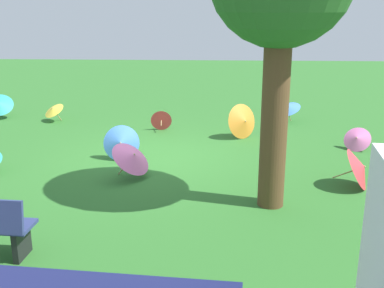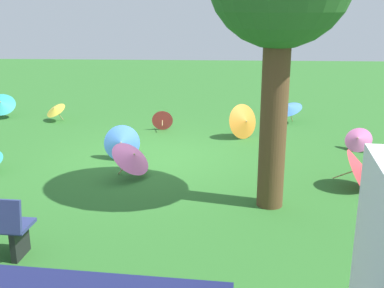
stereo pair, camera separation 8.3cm
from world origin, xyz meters
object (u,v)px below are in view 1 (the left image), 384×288
Objects in this scene: parasol_pink_1 at (357,139)px; parasol_pink_0 at (132,157)px; parasol_orange_0 at (244,121)px; parasol_yellow_0 at (53,109)px; parasol_blue_0 at (287,107)px; parasol_red_0 at (360,168)px; parasol_blue_1 at (121,143)px; parasol_red_1 at (161,120)px.

parasol_pink_0 is at bearing 22.99° from parasol_pink_1.
parasol_orange_0 is 3.80m from parasol_pink_0.
parasol_yellow_0 is 5.66m from parasol_orange_0.
parasol_red_0 is at bearing 96.57° from parasol_blue_0.
parasol_yellow_0 is 8.41m from parasol_pink_1.
parasol_blue_0 is at bearing -83.43° from parasol_red_0.
parasol_red_1 is at bearing -102.09° from parasol_blue_1.
parasol_yellow_0 is 3.35m from parasol_red_1.
parasol_red_1 is at bearing -18.82° from parasol_orange_0.
parasol_red_0 is 4.30m from parasol_pink_0.
parasol_blue_1 is (0.57, 2.68, 0.10)m from parasol_red_1.
parasol_yellow_0 is 0.78× the size of parasol_pink_0.
parasol_pink_1 is (-4.79, 1.65, -0.01)m from parasol_red_1.
parasol_blue_1 is at bearing -16.54° from parasol_red_0.
parasol_blue_0 is 5.59m from parasol_blue_1.
parasol_red_0 reaches higher than parasol_red_1.
parasol_blue_0 reaches higher than parasol_yellow_0.
parasol_red_0 reaches higher than parasol_yellow_0.
parasol_blue_1 is (0.44, -1.06, -0.04)m from parasol_pink_0.
parasol_red_0 reaches higher than parasol_pink_1.
parasol_pink_0 is (0.14, 3.74, 0.14)m from parasol_red_1.
parasol_blue_1 is (4.13, 3.77, -0.04)m from parasol_blue_0.
parasol_pink_1 is (-8.05, 2.43, -0.09)m from parasol_yellow_0.
parasol_blue_1 is 5.47m from parasol_pink_1.
parasol_pink_0 is at bearing 52.13° from parasol_orange_0.
parasol_orange_0 is (1.96, -3.34, 0.06)m from parasol_red_0.
parasol_red_0 is 1.15× the size of parasol_yellow_0.
parasol_blue_1 is at bearing 34.93° from parasol_orange_0.
parasol_red_1 is (4.15, -4.08, -0.10)m from parasol_red_0.
parasol_red_0 is 5.83m from parasol_red_1.
parasol_red_0 is 3.87m from parasol_orange_0.
parasol_red_0 is 5.20m from parasol_blue_0.
parasol_blue_0 is 3.72m from parasol_red_1.
parasol_blue_1 reaches higher than parasol_blue_0.
parasol_blue_1 is at bearing 77.91° from parasol_red_1.
parasol_red_1 is 0.77× the size of parasol_pink_1.
parasol_red_1 is 3.75m from parasol_pink_0.
parasol_blue_1 is at bearing -67.68° from parasol_pink_0.
parasol_blue_0 is 1.78× the size of parasol_red_1.
parasol_blue_1 is at bearing 42.36° from parasol_blue_0.
parasol_red_0 reaches higher than parasol_pink_0.
parasol_red_0 is 1.03× the size of parasol_orange_0.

